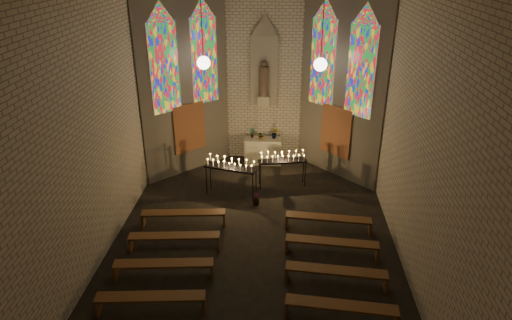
# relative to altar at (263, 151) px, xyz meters

# --- Properties ---
(floor) EXTENTS (12.00, 12.00, 0.00)m
(floor) POSITION_rel_altar_xyz_m (0.00, -5.45, -0.50)
(floor) COLOR black
(floor) RESTS_ON ground
(room) EXTENTS (8.22, 12.43, 7.00)m
(room) POSITION_rel_altar_xyz_m (-0.00, -2.08, 3.22)
(room) COLOR beige
(room) RESTS_ON ground
(altar) EXTENTS (1.40, 0.60, 1.00)m
(altar) POSITION_rel_altar_xyz_m (0.00, 0.00, 0.00)
(altar) COLOR #BAB497
(altar) RESTS_ON ground
(flower_vase_left) EXTENTS (0.23, 0.17, 0.39)m
(flower_vase_left) POSITION_rel_altar_xyz_m (-0.42, 0.09, 0.69)
(flower_vase_left) COLOR #4C723F
(flower_vase_left) RESTS_ON altar
(flower_vase_center) EXTENTS (0.38, 0.35, 0.33)m
(flower_vase_center) POSITION_rel_altar_xyz_m (-0.06, -0.07, 0.67)
(flower_vase_center) COLOR #4C723F
(flower_vase_center) RESTS_ON altar
(flower_vase_right) EXTENTS (0.24, 0.19, 0.43)m
(flower_vase_right) POSITION_rel_altar_xyz_m (0.44, 0.08, 0.71)
(flower_vase_right) COLOR #4C723F
(flower_vase_right) RESTS_ON altar
(aisle_flower_pot) EXTENTS (0.29, 0.29, 0.42)m
(aisle_flower_pot) POSITION_rel_altar_xyz_m (-0.06, -3.21, -0.29)
(aisle_flower_pot) COLOR #4C723F
(aisle_flower_pot) RESTS_ON ground
(votive_stand_left) EXTENTS (1.82, 0.88, 1.30)m
(votive_stand_left) POSITION_rel_altar_xyz_m (-0.94, -2.62, 0.62)
(votive_stand_left) COLOR black
(votive_stand_left) RESTS_ON ground
(votive_stand_right) EXTENTS (1.72, 0.71, 1.23)m
(votive_stand_right) POSITION_rel_altar_xyz_m (0.77, -1.85, 0.55)
(votive_stand_right) COLOR black
(votive_stand_right) RESTS_ON ground
(pew_left_0) EXTENTS (2.51, 0.57, 0.48)m
(pew_left_0) POSITION_rel_altar_xyz_m (-2.15, -4.58, -0.11)
(pew_left_0) COLOR #583619
(pew_left_0) RESTS_ON ground
(pew_right_0) EXTENTS (2.51, 0.57, 0.48)m
(pew_right_0) POSITION_rel_altar_xyz_m (2.15, -4.58, -0.11)
(pew_right_0) COLOR #583619
(pew_right_0) RESTS_ON ground
(pew_left_1) EXTENTS (2.51, 0.57, 0.48)m
(pew_left_1) POSITION_rel_altar_xyz_m (-2.15, -5.78, -0.11)
(pew_left_1) COLOR #583619
(pew_left_1) RESTS_ON ground
(pew_right_1) EXTENTS (2.51, 0.57, 0.48)m
(pew_right_1) POSITION_rel_altar_xyz_m (2.15, -5.78, -0.11)
(pew_right_1) COLOR #583619
(pew_right_1) RESTS_ON ground
(pew_left_2) EXTENTS (2.51, 0.57, 0.48)m
(pew_left_2) POSITION_rel_altar_xyz_m (-2.15, -6.98, -0.11)
(pew_left_2) COLOR #583619
(pew_left_2) RESTS_ON ground
(pew_right_2) EXTENTS (2.51, 0.57, 0.48)m
(pew_right_2) POSITION_rel_altar_xyz_m (2.15, -6.98, -0.11)
(pew_right_2) COLOR #583619
(pew_right_2) RESTS_ON ground
(pew_left_3) EXTENTS (2.51, 0.57, 0.48)m
(pew_left_3) POSITION_rel_altar_xyz_m (-2.15, -8.18, -0.11)
(pew_left_3) COLOR #583619
(pew_left_3) RESTS_ON ground
(pew_right_3) EXTENTS (2.51, 0.57, 0.48)m
(pew_right_3) POSITION_rel_altar_xyz_m (2.15, -8.18, -0.11)
(pew_right_3) COLOR #583619
(pew_right_3) RESTS_ON ground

